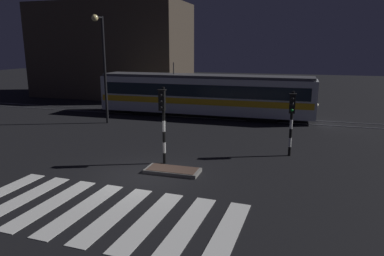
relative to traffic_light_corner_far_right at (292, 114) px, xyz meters
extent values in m
plane|color=black|center=(-5.88, -4.71, -2.15)|extent=(120.00, 120.00, 0.00)
cube|color=#59595E|center=(-5.88, 8.04, -2.13)|extent=(80.00, 0.12, 0.03)
cube|color=#59595E|center=(-5.88, 9.47, -2.13)|extent=(80.00, 0.12, 0.03)
cube|color=silver|center=(-9.02, -8.08, -2.14)|extent=(0.86, 4.27, 0.02)
cube|color=silver|center=(-7.76, -8.13, -2.14)|extent=(0.86, 4.27, 0.02)
cube|color=silver|center=(-6.51, -8.18, -2.14)|extent=(0.86, 4.27, 0.02)
cube|color=silver|center=(-5.26, -8.23, -2.14)|extent=(0.86, 4.27, 0.02)
cube|color=silver|center=(-4.00, -8.28, -2.14)|extent=(0.86, 4.27, 0.02)
cube|color=silver|center=(-2.75, -8.32, -2.14)|extent=(0.86, 4.27, 0.02)
cube|color=silver|center=(-1.49, -8.37, -2.14)|extent=(0.86, 4.27, 0.02)
cube|color=slate|center=(-4.79, -3.93, -2.07)|extent=(2.39, 1.04, 0.16)
cube|color=#4C382D|center=(-4.79, -3.93, -1.98)|extent=(2.15, 0.94, 0.02)
cylinder|color=black|center=(0.00, 0.09, -1.92)|extent=(0.14, 0.14, 0.47)
cylinder|color=white|center=(0.00, 0.09, -1.45)|extent=(0.14, 0.14, 0.47)
cylinder|color=black|center=(0.00, 0.09, -0.99)|extent=(0.14, 0.14, 0.47)
cylinder|color=white|center=(0.00, 0.09, -0.52)|extent=(0.14, 0.14, 0.47)
cylinder|color=black|center=(0.00, 0.09, -0.06)|extent=(0.14, 0.14, 0.47)
cylinder|color=white|center=(0.00, 0.09, 0.41)|extent=(0.14, 0.14, 0.47)
cylinder|color=black|center=(0.00, 0.09, 0.88)|extent=(0.14, 0.14, 0.47)
cube|color=black|center=(0.00, -0.08, 0.51)|extent=(0.28, 0.20, 0.90)
sphere|color=black|center=(0.00, -0.19, 0.79)|extent=(0.14, 0.14, 0.14)
sphere|color=black|center=(0.00, -0.19, 0.51)|extent=(0.14, 0.14, 0.14)
sphere|color=green|center=(0.00, -0.19, 0.23)|extent=(0.14, 0.14, 0.14)
cube|color=black|center=(0.00, -0.08, 1.00)|extent=(0.36, 0.24, 0.04)
cylinder|color=black|center=(-5.59, -2.86, -1.89)|extent=(0.14, 0.14, 0.51)
cylinder|color=white|center=(-5.59, -2.86, -1.38)|extent=(0.14, 0.14, 0.51)
cylinder|color=black|center=(-5.59, -2.86, -0.86)|extent=(0.14, 0.14, 0.51)
cylinder|color=white|center=(-5.59, -2.86, -0.35)|extent=(0.14, 0.14, 0.51)
cylinder|color=black|center=(-5.59, -2.86, 0.16)|extent=(0.14, 0.14, 0.51)
cylinder|color=white|center=(-5.59, -2.86, 0.68)|extent=(0.14, 0.14, 0.51)
cylinder|color=black|center=(-5.59, -2.86, 1.19)|extent=(0.14, 0.14, 0.51)
cube|color=black|center=(-5.59, -3.03, 0.85)|extent=(0.28, 0.20, 0.90)
sphere|color=black|center=(-5.59, -3.14, 1.13)|extent=(0.14, 0.14, 0.14)
sphere|color=black|center=(-5.59, -3.14, 0.85)|extent=(0.14, 0.14, 0.14)
sphere|color=black|center=(-5.59, -3.14, 0.57)|extent=(0.14, 0.14, 0.14)
cube|color=black|center=(-5.59, -3.03, 1.34)|extent=(0.36, 0.24, 0.04)
cylinder|color=black|center=(-12.78, 4.43, 1.53)|extent=(0.18, 0.18, 7.36)
cylinder|color=black|center=(-12.78, 3.98, 5.11)|extent=(0.10, 0.90, 0.10)
sphere|color=#F9E08C|center=(-12.78, 3.53, 5.03)|extent=(0.44, 0.44, 0.44)
cube|color=silver|center=(-6.77, 8.75, -0.45)|extent=(16.55, 2.50, 2.70)
cube|color=yellow|center=(-6.77, 7.48, -0.80)|extent=(16.22, 0.04, 0.44)
cube|color=yellow|center=(-6.77, 10.02, -0.80)|extent=(16.22, 0.04, 0.44)
cube|color=black|center=(-6.77, 7.49, 0.00)|extent=(15.73, 0.03, 0.90)
cube|color=#4C4C51|center=(-6.77, 8.75, 1.00)|extent=(16.22, 2.30, 0.20)
cylinder|color=#262628|center=(-9.25, 8.75, 1.50)|extent=(0.08, 0.08, 1.00)
cube|color=black|center=(-2.22, 8.75, -1.97)|extent=(2.20, 2.00, 0.35)
cube|color=black|center=(-11.32, 8.75, -1.97)|extent=(2.20, 2.00, 0.35)
sphere|color=#F9F2CC|center=(1.56, 8.75, -0.85)|extent=(0.24, 0.24, 0.24)
cube|color=#42382D|center=(-19.56, 17.75, 2.75)|extent=(16.23, 8.00, 9.81)
camera|label=1|loc=(0.29, -17.79, 3.25)|focal=33.36mm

